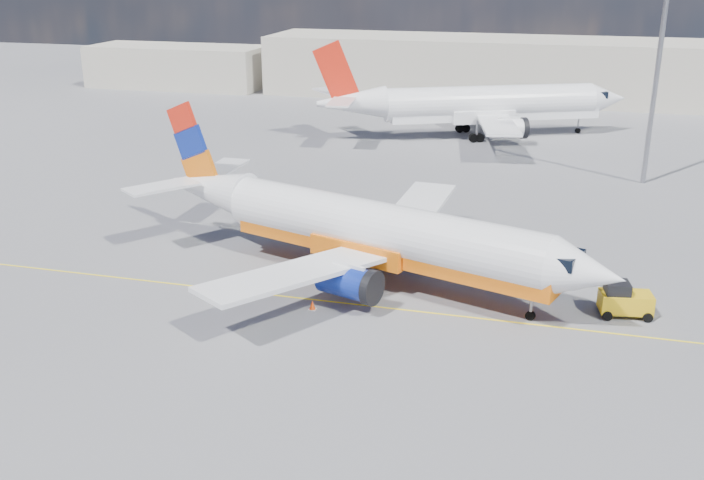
% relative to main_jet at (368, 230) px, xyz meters
% --- Properties ---
extents(ground, '(240.00, 240.00, 0.00)m').
position_rel_main_jet_xyz_m(ground, '(-0.58, -6.76, -3.17)').
color(ground, '#5E5E63').
rests_on(ground, ground).
extents(taxi_line, '(70.00, 0.15, 0.01)m').
position_rel_main_jet_xyz_m(taxi_line, '(-0.58, -3.76, -3.16)').
color(taxi_line, yellow).
rests_on(taxi_line, ground).
extents(terminal_main, '(70.00, 14.00, 8.00)m').
position_rel_main_jet_xyz_m(terminal_main, '(4.42, 68.24, 0.83)').
color(terminal_main, '#B9B29F').
rests_on(terminal_main, ground).
extents(terminal_annex, '(26.00, 10.00, 6.00)m').
position_rel_main_jet_xyz_m(terminal_annex, '(-45.58, 65.24, -0.17)').
color(terminal_annex, '#B9B29F').
rests_on(terminal_annex, ground).
extents(main_jet, '(31.33, 23.80, 9.51)m').
position_rel_main_jet_xyz_m(main_jet, '(0.00, 0.00, 0.00)').
color(main_jet, white).
rests_on(main_jet, ground).
extents(second_jet, '(34.03, 25.59, 10.52)m').
position_rel_main_jet_xyz_m(second_jet, '(1.90, 41.83, 0.34)').
color(second_jet, white).
rests_on(second_jet, ground).
extents(gse_tug, '(2.94, 2.10, 1.95)m').
position_rel_main_jet_xyz_m(gse_tug, '(14.69, -1.32, -2.25)').
color(gse_tug, black).
rests_on(gse_tug, ground).
extents(traffic_cone, '(0.40, 0.40, 0.56)m').
position_rel_main_jet_xyz_m(traffic_cone, '(-1.88, -5.06, -2.90)').
color(traffic_cone, white).
rests_on(traffic_cone, ground).
extents(floodlight_mast, '(1.44, 1.44, 19.72)m').
position_rel_main_jet_xyz_m(floodlight_mast, '(17.79, 27.01, 8.65)').
color(floodlight_mast, gray).
rests_on(floodlight_mast, ground).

